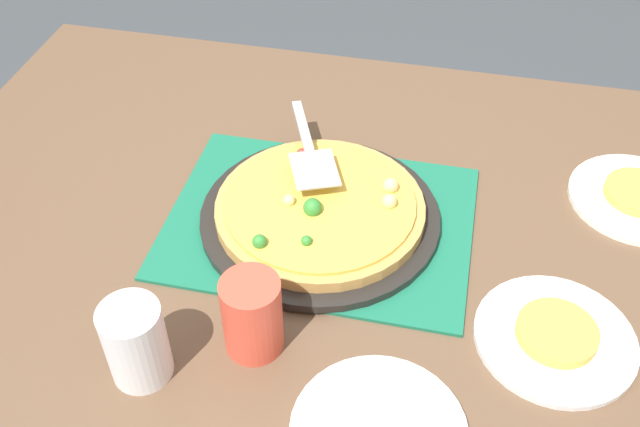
# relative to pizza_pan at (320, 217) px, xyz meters

# --- Properties ---
(dining_table) EXTENTS (1.40, 1.00, 0.75)m
(dining_table) POSITION_rel_pizza_pan_xyz_m (0.00, 0.00, -0.12)
(dining_table) COLOR brown
(dining_table) RESTS_ON ground_plane
(placemat) EXTENTS (0.48, 0.36, 0.01)m
(placemat) POSITION_rel_pizza_pan_xyz_m (0.00, 0.00, -0.01)
(placemat) COLOR #196B4C
(placemat) RESTS_ON dining_table
(pizza_pan) EXTENTS (0.38, 0.38, 0.01)m
(pizza_pan) POSITION_rel_pizza_pan_xyz_m (0.00, 0.00, 0.00)
(pizza_pan) COLOR black
(pizza_pan) RESTS_ON placemat
(pizza) EXTENTS (0.33, 0.33, 0.05)m
(pizza) POSITION_rel_pizza_pan_xyz_m (-0.00, 0.00, 0.02)
(pizza) COLOR tan
(pizza) RESTS_ON pizza_pan
(plate_near_left) EXTENTS (0.22, 0.22, 0.01)m
(plate_near_left) POSITION_rel_pizza_pan_xyz_m (-0.36, 0.16, -0.01)
(plate_near_left) COLOR white
(plate_near_left) RESTS_ON dining_table
(plate_far_right) EXTENTS (0.22, 0.22, 0.01)m
(plate_far_right) POSITION_rel_pizza_pan_xyz_m (-0.50, -0.16, -0.01)
(plate_far_right) COLOR white
(plate_far_right) RESTS_ON dining_table
(served_slice_left) EXTENTS (0.11, 0.11, 0.02)m
(served_slice_left) POSITION_rel_pizza_pan_xyz_m (-0.36, 0.16, 0.01)
(served_slice_left) COLOR #EAB747
(served_slice_left) RESTS_ON plate_near_left
(served_slice_right) EXTENTS (0.11, 0.11, 0.02)m
(served_slice_right) POSITION_rel_pizza_pan_xyz_m (-0.50, -0.16, 0.01)
(served_slice_right) COLOR #EAB747
(served_slice_right) RESTS_ON plate_far_right
(cup_near) EXTENTS (0.08, 0.08, 0.12)m
(cup_near) POSITION_rel_pizza_pan_xyz_m (0.17, 0.32, 0.05)
(cup_near) COLOR white
(cup_near) RESTS_ON dining_table
(cup_corner) EXTENTS (0.08, 0.08, 0.12)m
(cup_corner) POSITION_rel_pizza_pan_xyz_m (0.04, 0.25, 0.05)
(cup_corner) COLOR #E04C38
(cup_corner) RESTS_ON dining_table
(pizza_server) EXTENTS (0.13, 0.23, 0.01)m
(pizza_server) POSITION_rel_pizza_pan_xyz_m (0.04, -0.09, 0.06)
(pizza_server) COLOR silver
(pizza_server) RESTS_ON pizza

